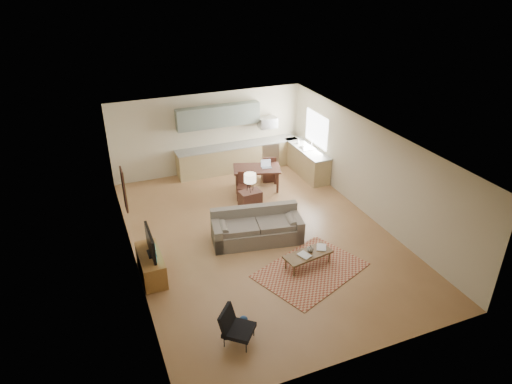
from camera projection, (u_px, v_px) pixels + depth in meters
name	position (u px, v px, depth m)	size (l,w,h in m)	color
room	(260.00, 190.00, 11.48)	(9.00, 9.00, 9.00)	olive
kitchen_counter_back	(238.00, 157.00, 15.63)	(4.26, 0.64, 0.92)	#9D895A
kitchen_counter_right	(307.00, 161.00, 15.34)	(0.64, 2.26, 0.92)	#9D895A
kitchen_range	(267.00, 153.00, 16.00)	(0.62, 0.62, 0.90)	#A5A8AD
kitchen_microwave	(268.00, 123.00, 15.51)	(0.62, 0.40, 0.35)	#A5A8AD
upper_cabinets	(218.00, 116.00, 14.87)	(2.80, 0.34, 0.70)	slate
window_right	(316.00, 129.00, 14.93)	(0.02, 1.40, 1.05)	white
wall_art_left	(124.00, 190.00, 11.07)	(0.06, 0.42, 1.10)	olive
triptych	(206.00, 122.00, 14.95)	(1.70, 0.04, 0.50)	beige
rug	(311.00, 270.00, 10.74)	(2.44, 1.69, 0.02)	brown
sofa	(257.00, 227.00, 11.70)	(2.39, 1.04, 0.83)	#655B50
coffee_table	(308.00, 260.00, 10.83)	(1.19, 0.47, 0.36)	#4E371D
book_a	(301.00, 257.00, 10.60)	(0.32, 0.36, 0.03)	maroon
book_b	(317.00, 247.00, 10.97)	(0.35, 0.38, 0.02)	navy
vase	(310.00, 248.00, 10.79)	(0.17, 0.17, 0.17)	black
armchair	(239.00, 327.00, 8.62)	(0.62, 0.62, 0.71)	black
tv_credenza	(151.00, 265.00, 10.44)	(0.50, 1.29, 0.60)	brown
tv	(150.00, 243.00, 10.18)	(0.10, 0.99, 0.60)	black
console_table	(250.00, 202.00, 12.99)	(0.60, 0.40, 0.70)	#381D17
table_lamp	(250.00, 182.00, 12.70)	(0.34, 0.34, 0.56)	beige
dining_table	(257.00, 178.00, 14.35)	(1.45, 0.83, 0.73)	#381D17
dining_chair_near	(244.00, 186.00, 13.74)	(0.40, 0.42, 0.83)	#381D17
dining_chair_far	(269.00, 168.00, 14.90)	(0.42, 0.44, 0.89)	#381D17
laptop	(267.00, 164.00, 14.14)	(0.31, 0.23, 0.23)	#A5A8AD
soap_bottle	(298.00, 141.00, 15.44)	(0.09, 0.09, 0.19)	beige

